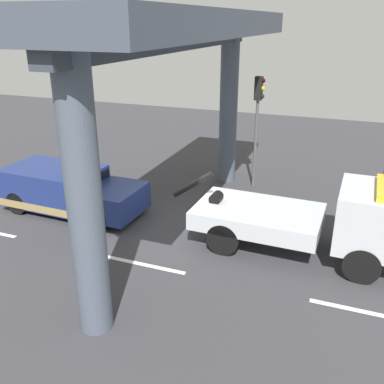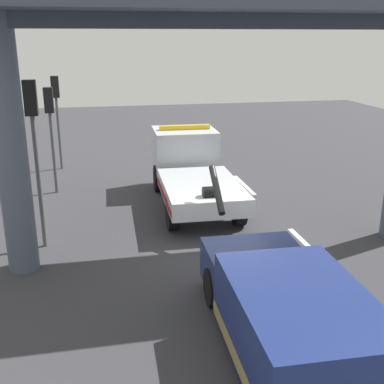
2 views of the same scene
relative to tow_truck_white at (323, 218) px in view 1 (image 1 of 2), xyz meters
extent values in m
cube|color=#38383D|center=(-4.68, 0.02, -1.25)|extent=(60.00, 40.00, 0.10)
cube|color=silver|center=(-4.68, -2.43, -1.20)|extent=(2.60, 0.16, 0.01)
cube|color=silver|center=(1.32, -2.43, -1.20)|extent=(2.60, 0.16, 0.01)
cube|color=silver|center=(-1.93, 0.05, -0.28)|extent=(3.90, 2.50, 0.55)
cube|color=silver|center=(1.40, -0.04, 0.27)|extent=(2.11, 2.36, 1.65)
cube|color=maroon|center=(-1.90, 1.25, -0.36)|extent=(3.65, 0.11, 0.20)
cylinder|color=black|center=(-4.12, 0.11, 0.46)|extent=(1.42, 0.22, 1.07)
cylinder|color=black|center=(-3.31, 0.08, 0.12)|extent=(0.37, 0.46, 0.36)
cube|color=yellow|center=(1.40, -0.04, 1.18)|extent=(0.29, 1.93, 0.16)
cylinder|color=black|center=(1.23, 1.01, -0.70)|extent=(1.01, 0.35, 1.00)
cylinder|color=black|center=(1.17, -1.07, -0.70)|extent=(1.01, 0.35, 1.00)
cylinder|color=black|center=(-2.67, 1.11, -0.70)|extent=(1.01, 0.35, 1.00)
cylinder|color=black|center=(-2.72, -0.97, -0.70)|extent=(1.01, 0.35, 1.00)
cube|color=navy|center=(-9.59, 0.04, -0.30)|extent=(3.51, 2.29, 1.35)
cube|color=navy|center=(-7.00, -0.03, -0.50)|extent=(1.78, 2.16, 0.95)
cube|color=black|center=(-7.85, -0.01, 0.00)|extent=(0.11, 1.94, 0.59)
cube|color=#9E8451|center=(-9.59, 0.04, -0.79)|extent=(3.53, 2.31, 0.28)
cylinder|color=black|center=(-7.13, 0.93, -0.78)|extent=(0.85, 0.30, 0.84)
cylinder|color=black|center=(-7.18, -0.99, -0.78)|extent=(0.85, 0.30, 0.84)
cylinder|color=black|center=(-10.52, 1.02, -0.78)|extent=(0.85, 0.30, 0.84)
cylinder|color=black|center=(-10.57, -0.90, -0.78)|extent=(0.85, 0.30, 0.84)
cylinder|color=#4C5666|center=(-4.48, 5.22, 1.87)|extent=(0.75, 0.75, 6.14)
cylinder|color=#4C5666|center=(-4.48, -5.18, 1.87)|extent=(0.75, 0.75, 6.14)
cube|color=#414956|center=(-4.48, 0.02, 5.30)|extent=(3.60, 12.39, 0.71)
cube|color=#353C47|center=(-4.48, 0.02, 4.76)|extent=(0.50, 11.99, 0.36)
cylinder|color=#515456|center=(-3.18, 4.82, 0.63)|extent=(0.12, 0.12, 3.67)
cube|color=black|center=(-3.18, 4.82, 2.92)|extent=(0.28, 0.32, 0.90)
sphere|color=#360605|center=(-3.02, 4.82, 3.22)|extent=(0.18, 0.18, 0.18)
sphere|color=gold|center=(-3.02, 4.82, 2.92)|extent=(0.18, 0.18, 0.18)
sphere|color=black|center=(-3.02, 4.82, 2.62)|extent=(0.18, 0.18, 0.18)
camera|label=1|loc=(0.44, -11.82, 5.38)|focal=39.65mm
camera|label=2|loc=(-16.10, 3.22, 4.40)|focal=44.77mm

